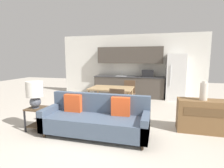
% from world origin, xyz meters
% --- Properties ---
extents(ground_plane, '(20.00, 20.00, 0.00)m').
position_xyz_m(ground_plane, '(0.00, 0.00, 0.00)').
color(ground_plane, beige).
extents(wall_back, '(6.40, 0.07, 2.70)m').
position_xyz_m(wall_back, '(-0.00, 4.63, 1.35)').
color(wall_back, silver).
rests_on(wall_back, ground_plane).
extents(kitchen_counter, '(2.99, 0.65, 2.15)m').
position_xyz_m(kitchen_counter, '(0.02, 4.33, 0.84)').
color(kitchen_counter, '#4C443D').
rests_on(kitchen_counter, ground_plane).
extents(refrigerator, '(0.72, 0.71, 1.85)m').
position_xyz_m(refrigerator, '(1.90, 4.24, 0.92)').
color(refrigerator, white).
rests_on(refrigerator, ground_plane).
extents(dining_table, '(1.31, 0.92, 0.76)m').
position_xyz_m(dining_table, '(-0.17, 2.03, 0.69)').
color(dining_table, tan).
rests_on(dining_table, ground_plane).
extents(couch, '(2.27, 0.80, 0.87)m').
position_xyz_m(couch, '(-0.04, 0.27, 0.34)').
color(couch, '#3D2D1E').
rests_on(couch, ground_plane).
extents(side_table, '(0.44, 0.44, 0.53)m').
position_xyz_m(side_table, '(-1.44, 0.17, 0.35)').
color(side_table, brown).
rests_on(side_table, ground_plane).
extents(table_lamp, '(0.38, 0.38, 0.62)m').
position_xyz_m(table_lamp, '(-1.46, 0.14, 0.90)').
color(table_lamp, '#4C515B').
rests_on(table_lamp, side_table).
extents(credenza, '(1.09, 0.45, 0.74)m').
position_xyz_m(credenza, '(2.23, 1.03, 0.37)').
color(credenza, brown).
rests_on(credenza, ground_plane).
extents(vase, '(0.16, 0.16, 0.42)m').
position_xyz_m(vase, '(2.21, 1.02, 0.94)').
color(vase, beige).
rests_on(vase, credenza).
extents(dining_chair_near_right, '(0.46, 0.46, 0.89)m').
position_xyz_m(dining_chair_near_right, '(0.24, 1.19, 0.50)').
color(dining_chair_near_right, brown).
rests_on(dining_chair_near_right, ground_plane).
extents(dining_chair_far_right, '(0.44, 0.44, 0.89)m').
position_xyz_m(dining_chair_far_right, '(0.25, 2.80, 0.50)').
color(dining_chair_far_right, brown).
rests_on(dining_chair_far_right, ground_plane).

